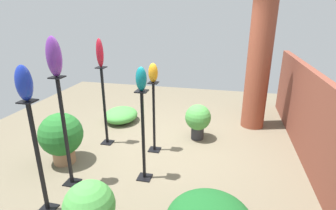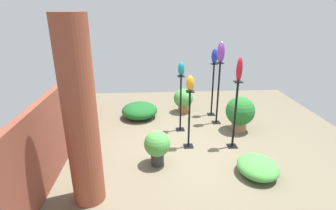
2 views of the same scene
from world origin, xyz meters
name	(u,v)px [view 1 (image 1 of 2)]	position (x,y,z in m)	size (l,w,h in m)	color
ground_plane	(166,149)	(0.00, 0.00, 0.00)	(8.00, 8.00, 0.00)	#6B604C
brick_wall_back	(314,123)	(0.00, 2.30, 0.72)	(5.60, 0.12, 1.44)	brown
brick_pillar	(259,62)	(-1.41, 1.56, 1.37)	(0.47, 0.47, 2.74)	brown
pedestal_cobalt	(39,163)	(1.83, -1.08, 0.66)	(0.20, 0.20, 1.43)	black
pedestal_amber	(154,120)	(0.10, -0.19, 0.57)	(0.20, 0.20, 1.24)	black
pedestal_violet	(66,137)	(1.28, -1.08, 0.72)	(0.20, 0.20, 1.56)	black
pedestal_ruby	(105,110)	(0.03, -1.13, 0.66)	(0.20, 0.20, 1.43)	black
pedestal_teal	(143,140)	(0.93, -0.11, 0.62)	(0.20, 0.20, 1.34)	black
art_vase_cobalt	(24,83)	(1.83, -1.08, 1.62)	(0.17, 0.16, 0.38)	#192D9E
art_vase_amber	(153,73)	(0.10, -0.19, 1.40)	(0.15, 0.16, 0.31)	orange
art_vase_violet	(54,57)	(1.28, -1.08, 1.81)	(0.19, 0.18, 0.49)	#6B2D8C
art_vase_ruby	(100,53)	(0.03, -1.13, 1.67)	(0.13, 0.12, 0.48)	maroon
art_vase_teal	(141,79)	(0.93, -0.11, 1.50)	(0.16, 0.14, 0.32)	#0F727A
potted_plant_mid_left	(61,136)	(0.80, -1.51, 0.47)	(0.68, 0.68, 0.84)	#936B4C
potted_plant_front_left	(198,119)	(-0.53, 0.49, 0.40)	(0.49, 0.49, 0.68)	#2D2D33
potted_plant_mid_right	(90,208)	(2.09, -0.32, 0.39)	(0.54, 0.54, 0.68)	#B25B38
foliage_bed_east	(121,115)	(-0.98, -1.27, 0.15)	(0.81, 0.72, 0.31)	#479942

